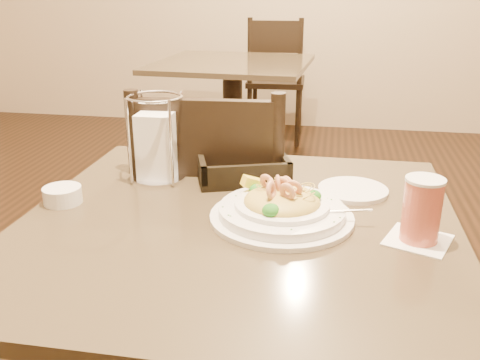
% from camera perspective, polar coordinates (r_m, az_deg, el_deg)
% --- Properties ---
extents(main_table, '(0.90, 0.90, 0.71)m').
position_cam_1_polar(main_table, '(1.22, -0.17, -13.82)').
color(main_table, black).
rests_on(main_table, ground).
extents(background_table, '(0.95, 0.95, 0.71)m').
position_cam_1_polar(background_table, '(3.35, -0.80, 8.72)').
color(background_table, black).
rests_on(background_table, ground).
extents(dining_chair_near, '(0.45, 0.45, 0.93)m').
position_cam_1_polar(dining_chair_near, '(1.56, -2.73, -5.37)').
color(dining_chair_near, black).
rests_on(dining_chair_near, ground).
extents(dining_chair_far, '(0.44, 0.44, 0.93)m').
position_cam_1_polar(dining_chair_far, '(4.08, 3.82, 10.95)').
color(dining_chair_far, black).
rests_on(dining_chair_far, ground).
extents(pasta_bowl, '(0.33, 0.30, 0.10)m').
position_cam_1_polar(pasta_bowl, '(1.10, 4.46, -2.93)').
color(pasta_bowl, white).
rests_on(pasta_bowl, main_table).
extents(drink_glass, '(0.15, 0.15, 0.13)m').
position_cam_1_polar(drink_glass, '(1.05, 18.81, -3.10)').
color(drink_glass, white).
rests_on(drink_glass, main_table).
extents(bread_basket, '(0.26, 0.24, 0.06)m').
position_cam_1_polar(bread_basket, '(1.34, 0.22, 1.14)').
color(bread_basket, black).
rests_on(bread_basket, main_table).
extents(napkin_caddy, '(0.13, 0.13, 0.21)m').
position_cam_1_polar(napkin_caddy, '(1.32, -8.81, 3.86)').
color(napkin_caddy, silver).
rests_on(napkin_caddy, main_table).
extents(side_plate, '(0.17, 0.17, 0.01)m').
position_cam_1_polar(side_plate, '(1.28, 11.95, -1.06)').
color(side_plate, white).
rests_on(side_plate, main_table).
extents(butter_ramekin, '(0.09, 0.09, 0.04)m').
position_cam_1_polar(butter_ramekin, '(1.25, -18.41, -1.54)').
color(butter_ramekin, white).
rests_on(butter_ramekin, main_table).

